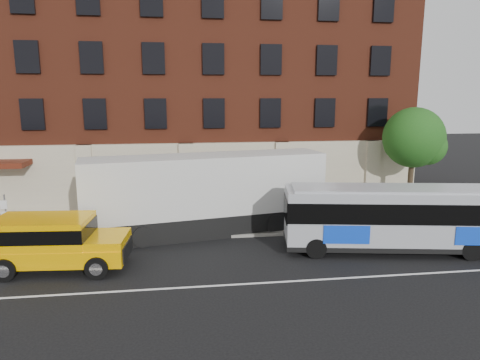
{
  "coord_description": "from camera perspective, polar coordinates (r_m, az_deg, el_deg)",
  "views": [
    {
      "loc": [
        -0.24,
        -14.54,
        7.02
      ],
      "look_at": [
        2.48,
        5.5,
        3.03
      ],
      "focal_mm": 32.19,
      "sensor_mm": 36.0,
      "label": 1
    }
  ],
  "objects": [
    {
      "name": "ground",
      "position": [
        16.15,
        -6.32,
        -14.69
      ],
      "size": [
        120.0,
        120.0,
        0.0
      ],
      "primitive_type": "plane",
      "color": "black",
      "rests_on": "ground"
    },
    {
      "name": "sidewalk",
      "position": [
        24.55,
        -6.89,
        -5.37
      ],
      "size": [
        60.0,
        6.0,
        0.15
      ],
      "primitive_type": "cube",
      "color": "gray",
      "rests_on": "ground"
    },
    {
      "name": "kerb",
      "position": [
        21.69,
        -6.75,
        -7.61
      ],
      "size": [
        60.0,
        0.25,
        0.15
      ],
      "primitive_type": "cube",
      "color": "gray",
      "rests_on": "ground"
    },
    {
      "name": "lane_line",
      "position": [
        16.6,
        -6.37,
        -13.92
      ],
      "size": [
        60.0,
        0.12,
        0.01
      ],
      "primitive_type": "cube",
      "color": "silver",
      "rests_on": "ground"
    },
    {
      "name": "building",
      "position": [
        31.47,
        -7.47,
        12.08
      ],
      "size": [
        30.0,
        12.1,
        15.0
      ],
      "color": "maroon",
      "rests_on": "sidewalk"
    },
    {
      "name": "sign_pole",
      "position": [
        22.96,
        -28.62,
        -4.28
      ],
      "size": [
        0.3,
        0.2,
        2.5
      ],
      "color": "slate",
      "rests_on": "ground"
    },
    {
      "name": "street_tree",
      "position": [
        27.82,
        22.09,
        4.94
      ],
      "size": [
        3.6,
        3.6,
        6.2
      ],
      "color": "#322419",
      "rests_on": "sidewalk"
    },
    {
      "name": "city_bus",
      "position": [
        20.9,
        21.2,
        -4.51
      ],
      "size": [
        11.16,
        4.15,
        2.99
      ],
      "color": "#A3A6AD",
      "rests_on": "ground"
    },
    {
      "name": "yellow_suv",
      "position": [
        19.22,
        -23.57,
        -7.27
      ],
      "size": [
        5.82,
        2.85,
        2.19
      ],
      "color": "#FFB300",
      "rests_on": "ground"
    },
    {
      "name": "shipping_container",
      "position": [
        22.06,
        -4.48,
        -2.01
      ],
      "size": [
        12.45,
        4.56,
        4.07
      ],
      "color": "black",
      "rests_on": "ground"
    }
  ]
}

